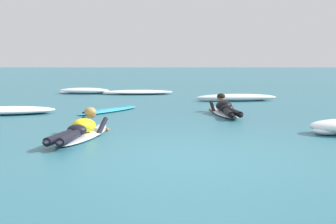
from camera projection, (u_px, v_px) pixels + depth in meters
The scene contains 8 objects.
ground_plane at pixel (176, 97), 16.25m from camera, with size 120.00×120.00×0.00m, color #2D6B7A.
surfer_near at pixel (82, 130), 7.78m from camera, with size 0.88×2.53×0.54m.
surfer_far at pixel (225, 109), 11.12m from camera, with size 0.70×2.62×0.53m.
drifting_surfboard at pixel (109, 110), 11.71m from camera, with size 1.63×2.19×0.16m.
whitewater_front at pixel (6, 111), 11.14m from camera, with size 2.60×1.28×0.20m.
whitewater_mid_left at pixel (237, 98), 14.69m from camera, with size 2.77×0.85×0.24m.
whitewater_mid_right at pixel (139, 92), 17.53m from camera, with size 2.82×1.11×0.17m.
whitewater_back at pixel (85, 91), 17.78m from camera, with size 2.08×0.81×0.24m.
Camera 1 is at (-0.27, -6.20, 1.38)m, focal length 47.27 mm.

